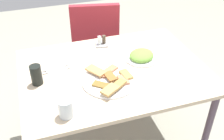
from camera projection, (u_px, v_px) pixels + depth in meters
dining_table at (113, 78)px, 1.77m from camera, size 1.16×0.86×0.70m
dining_chair at (95, 42)px, 2.44m from camera, size 0.50×0.50×0.88m
pide_platter at (110, 80)px, 1.61m from camera, size 0.33×0.33×0.04m
salad_plate_greens at (142, 56)px, 1.81m from camera, size 0.23×0.22×0.06m
soda_can at (36, 75)px, 1.57m from camera, size 0.09×0.09×0.12m
drinking_glass at (66, 108)px, 1.35m from camera, size 0.08×0.08×0.10m
paper_napkin at (56, 69)px, 1.72m from camera, size 0.13×0.13×0.00m
fork at (56, 71)px, 1.70m from camera, size 0.17×0.03×0.00m
spoon at (56, 67)px, 1.73m from camera, size 0.16×0.04×0.00m
condiment_caddy at (102, 42)px, 1.97m from camera, size 0.11×0.11×0.07m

